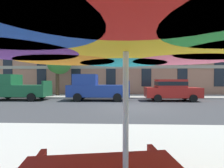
{
  "coord_description": "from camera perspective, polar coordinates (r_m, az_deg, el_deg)",
  "views": [
    {
      "loc": [
        -1.09,
        -10.75,
        1.73
      ],
      "look_at": [
        -1.65,
        3.2,
        1.4
      ],
      "focal_mm": 27.68,
      "sensor_mm": 36.0,
      "label": 1
    }
  ],
  "objects": [
    {
      "name": "street_tree_left",
      "position": [
        19.01,
        -17.31,
        6.61
      ],
      "size": [
        2.58,
        2.41,
        4.72
      ],
      "color": "#4C3823",
      "rests_on": "ground"
    },
    {
      "name": "pickup_blue",
      "position": [
        14.6,
        -5.35,
        -1.41
      ],
      "size": [
        5.1,
        2.12,
        2.2
      ],
      "color": "navy",
      "rests_on": "ground"
    },
    {
      "name": "ground_plane",
      "position": [
        10.94,
        8.07,
        -7.75
      ],
      "size": [
        120.0,
        120.0,
        0.0
      ],
      "primitive_type": "plane",
      "color": "#38383A"
    },
    {
      "name": "patio_umbrella",
      "position": [
        1.81,
        4.58,
        16.33
      ],
      "size": [
        3.91,
        3.91,
        2.45
      ],
      "color": "silver",
      "rests_on": "ground"
    },
    {
      "name": "sidewalk_far",
      "position": [
        17.66,
        5.85,
        -4.08
      ],
      "size": [
        56.0,
        3.6,
        0.12
      ],
      "primitive_type": "cube",
      "color": "#9E998E",
      "rests_on": "ground"
    },
    {
      "name": "pickup_green",
      "position": [
        16.95,
        -29.11,
        -1.19
      ],
      "size": [
        5.1,
        2.12,
        2.2
      ],
      "color": "#195933",
      "rests_on": "ground"
    },
    {
      "name": "sedan_red",
      "position": [
        15.11,
        19.03,
        -1.68
      ],
      "size": [
        4.4,
        1.98,
        1.78
      ],
      "color": "#B21E19",
      "rests_on": "ground"
    },
    {
      "name": "apartment_building",
      "position": [
        26.18,
        4.76,
        11.62
      ],
      "size": [
        40.35,
        12.08,
        12.8
      ],
      "color": "#A87056",
      "rests_on": "ground"
    }
  ]
}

